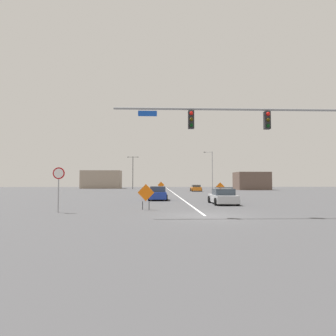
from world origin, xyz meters
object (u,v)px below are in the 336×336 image
construction_sign_right_shoulder (220,188)px  construction_sign_left_shoulder (146,194)px  street_lamp_far_left (133,170)px  car_silver_far (223,197)px  street_lamp_near_right (212,169)px  car_blue_mid (158,194)px  car_orange_distant (196,188)px  traffic_signal_assembly (265,129)px  stop_sign (59,181)px  car_white_approaching (223,193)px  construction_sign_median_near (161,186)px

construction_sign_right_shoulder → construction_sign_left_shoulder: bearing=-116.5°
street_lamp_far_left → car_silver_far: 53.33m
street_lamp_near_right → car_silver_far: bearing=-99.5°
car_blue_mid → car_orange_distant: bearing=74.1°
traffic_signal_assembly → car_blue_mid: size_ratio=3.54×
street_lamp_far_left → car_silver_far: street_lamp_far_left is taller
street_lamp_far_left → car_blue_mid: street_lamp_far_left is taller
street_lamp_near_right → stop_sign: bearing=-111.3°
construction_sign_right_shoulder → car_orange_distant: bearing=92.5°
car_white_approaching → street_lamp_near_right: bearing=81.4°
traffic_signal_assembly → stop_sign: (-12.71, 2.11, -3.06)m
stop_sign → car_blue_mid: 13.94m
car_orange_distant → car_silver_far: bearing=-93.5°
car_blue_mid → car_white_approaching: car_blue_mid is taller
construction_sign_median_near → traffic_signal_assembly: bearing=-80.1°
construction_sign_right_shoulder → car_blue_mid: bearing=-136.1°
street_lamp_near_right → car_white_approaching: bearing=-98.6°
construction_sign_left_shoulder → construction_sign_right_shoulder: bearing=63.5°
construction_sign_left_shoulder → car_orange_distant: size_ratio=0.44×
construction_sign_median_near → car_blue_mid: bearing=-91.8°
traffic_signal_assembly → street_lamp_near_right: street_lamp_near_right is taller
construction_sign_right_shoulder → street_lamp_far_left: bearing=112.1°
construction_sign_left_shoulder → street_lamp_near_right: bearing=74.0°
stop_sign → construction_sign_right_shoulder: stop_sign is taller
street_lamp_near_right → construction_sign_left_shoulder: bearing=-106.0°
street_lamp_near_right → construction_sign_median_near: (-12.38, -19.01, -3.79)m
stop_sign → street_lamp_near_right: 53.45m
construction_sign_right_shoulder → construction_sign_median_near: bearing=128.4°
street_lamp_near_right → car_orange_distant: 12.18m
construction_sign_left_shoulder → car_white_approaching: bearing=56.5°
car_orange_distant → car_white_approaching: car_white_approaching is taller
street_lamp_far_left → car_orange_distant: (14.41, -18.55, -4.44)m
traffic_signal_assembly → car_orange_distant: 42.01m
car_silver_far → construction_sign_median_near: bearing=102.1°
car_orange_distant → car_blue_mid: bearing=-105.9°
street_lamp_near_right → street_lamp_far_left: (-19.59, 8.44, 0.01)m
stop_sign → street_lamp_far_left: size_ratio=0.33×
stop_sign → street_lamp_far_left: (-0.24, 58.18, 3.02)m
street_lamp_far_left → construction_sign_left_shoulder: size_ratio=4.79×
car_silver_far → car_orange_distant: size_ratio=1.08×
street_lamp_far_left → construction_sign_right_shoulder: 40.75m
stop_sign → car_silver_far: 13.84m
street_lamp_near_right → construction_sign_right_shoulder: street_lamp_near_right is taller
car_silver_far → construction_sign_left_shoulder: bearing=-143.6°
car_blue_mid → car_white_approaching: (7.60, 2.07, -0.07)m
street_lamp_near_right → car_blue_mid: 39.84m
car_silver_far → street_lamp_near_right: bearing=80.5°
street_lamp_near_right → car_blue_mid: bearing=-109.1°
car_silver_far → car_blue_mid: (-5.74, 5.81, 0.06)m
stop_sign → construction_sign_left_shoulder: bearing=16.4°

